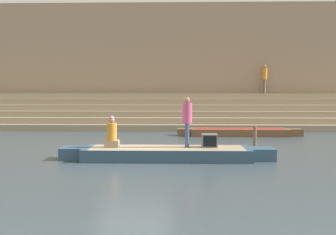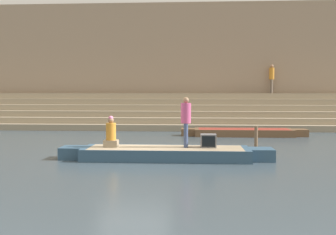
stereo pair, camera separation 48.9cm
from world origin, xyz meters
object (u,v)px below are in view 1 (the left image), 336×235
(person_rowing, at_px, (112,135))
(tv_set, at_px, (209,141))
(moored_boat_shore, at_px, (239,132))
(person_on_steps, at_px, (265,77))
(rowboat_main, at_px, (167,153))
(mooring_post, at_px, (255,138))
(person_standing, at_px, (187,118))

(person_rowing, relative_size, tv_set, 2.02)
(tv_set, bearing_deg, moored_boat_shore, 69.19)
(person_rowing, relative_size, person_on_steps, 0.57)
(rowboat_main, xyz_separation_m, mooring_post, (3.22, 1.93, 0.26))
(moored_boat_shore, bearing_deg, person_on_steps, 66.29)
(tv_set, distance_m, person_on_steps, 13.18)
(person_rowing, xyz_separation_m, person_on_steps, (7.61, 12.28, 2.33))
(person_standing, relative_size, person_rowing, 1.59)
(moored_boat_shore, bearing_deg, rowboat_main, -116.00)
(rowboat_main, relative_size, person_rowing, 6.73)
(rowboat_main, relative_size, person_standing, 4.23)
(person_on_steps, bearing_deg, person_standing, -161.52)
(tv_set, xyz_separation_m, mooring_post, (1.83, 1.78, -0.14))
(person_rowing, distance_m, person_on_steps, 14.63)
(tv_set, bearing_deg, person_rowing, 177.89)
(person_rowing, distance_m, moored_boat_shore, 8.65)
(moored_boat_shore, bearing_deg, person_rowing, -126.90)
(rowboat_main, height_order, tv_set, tv_set)
(rowboat_main, bearing_deg, moored_boat_shore, 65.02)
(moored_boat_shore, relative_size, person_on_steps, 3.43)
(person_rowing, height_order, moored_boat_shore, person_rowing)
(person_rowing, height_order, tv_set, person_rowing)
(moored_boat_shore, xyz_separation_m, person_on_steps, (2.40, 5.39, 2.94))
(person_rowing, bearing_deg, mooring_post, 33.63)
(person_standing, bearing_deg, mooring_post, 49.12)
(person_rowing, bearing_deg, rowboat_main, 11.88)
(tv_set, bearing_deg, rowboat_main, -178.11)
(rowboat_main, bearing_deg, person_on_steps, 66.01)
(rowboat_main, relative_size, person_on_steps, 3.84)
(mooring_post, distance_m, person_on_steps, 11.02)
(person_on_steps, bearing_deg, tv_set, -158.55)
(rowboat_main, xyz_separation_m, moored_boat_shore, (3.41, 6.91, -0.02))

